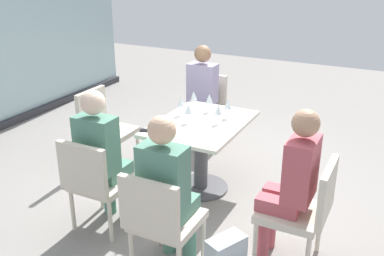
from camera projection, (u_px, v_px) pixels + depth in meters
ground_plane at (201, 188)px, 4.59m from camera, size 12.00×12.00×0.00m
dining_table_main at (201, 142)px, 4.39m from camera, size 1.12×0.81×0.73m
chair_side_end at (161, 218)px, 3.18m from camera, size 0.50×0.46×0.87m
chair_far_right at (204, 106)px, 5.48m from camera, size 0.50×0.46×0.87m
chair_front_left at (304, 207)px, 3.32m from camera, size 0.46×0.50×0.87m
chair_far_left at (96, 179)px, 3.72m from camera, size 0.50×0.46×0.87m
chair_near_window at (104, 124)px, 4.90m from camera, size 0.46×0.51×0.87m
person_side_end at (168, 186)px, 3.19m from camera, size 0.39×0.34×1.26m
person_far_right at (200, 93)px, 5.31m from camera, size 0.39×0.34×1.26m
person_front_left at (292, 180)px, 3.29m from camera, size 0.34×0.39×1.26m
person_far_left at (102, 152)px, 3.73m from camera, size 0.39×0.34×1.26m
wine_glass_0 at (162, 120)px, 4.01m from camera, size 0.07×0.07×0.18m
wine_glass_1 at (209, 99)px, 4.57m from camera, size 0.07×0.07×0.18m
wine_glass_2 at (188, 109)px, 4.27m from camera, size 0.07×0.07×0.18m
wine_glass_3 at (181, 102)px, 4.47m from camera, size 0.07×0.07×0.18m
wine_glass_4 at (194, 96)px, 4.66m from camera, size 0.07×0.07×0.18m
wine_glass_5 at (228, 105)px, 4.40m from camera, size 0.07×0.07×0.18m
wine_glass_6 at (218, 110)px, 4.25m from camera, size 0.07×0.07×0.18m
coffee_cup at (162, 123)px, 4.17m from camera, size 0.08×0.08×0.09m
cell_phone_on_table at (148, 130)px, 4.10m from camera, size 0.12×0.16×0.01m
handbag_0 at (226, 254)px, 3.37m from camera, size 0.34×0.27×0.28m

